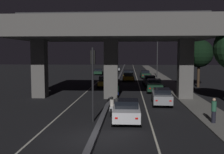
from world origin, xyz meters
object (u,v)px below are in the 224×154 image
(traffic_light_left_of_median, at_px, (93,71))
(pedestrian_on_sidewalk, at_px, (214,110))
(car_dark_green_third_oncoming, at_px, (98,72))
(motorcycle_white_filtering_near, at_px, (112,107))
(car_taxi_yellow_lead_oncoming, at_px, (105,81))
(car_silver_fourth_oncoming, at_px, (116,69))
(car_dark_green_third, at_px, (154,85))
(car_black_second_oncoming, at_px, (109,76))
(motorcycle_blue_filtering_mid, at_px, (117,92))
(car_grey_fourth, at_px, (150,81))
(street_lamp, at_px, (155,55))
(car_taxi_yellow_fifth, at_px, (128,75))
(car_white_lead, at_px, (127,111))
(car_silver_second, at_px, (162,96))
(car_dark_green_sixth, at_px, (145,74))

(traffic_light_left_of_median, bearing_deg, pedestrian_on_sidewalk, -2.11)
(car_dark_green_third_oncoming, xyz_separation_m, motorcycle_white_filtering_near, (5.70, -39.14, -0.07))
(car_taxi_yellow_lead_oncoming, bearing_deg, car_silver_fourth_oncoming, 178.07)
(car_dark_green_third_oncoming, bearing_deg, car_silver_fourth_oncoming, 164.19)
(car_taxi_yellow_lead_oncoming, height_order, car_silver_fourth_oncoming, car_taxi_yellow_lead_oncoming)
(car_dark_green_third, distance_m, car_dark_green_third_oncoming, 28.42)
(motorcycle_white_filtering_near, bearing_deg, car_black_second_oncoming, 7.01)
(car_taxi_yellow_lead_oncoming, bearing_deg, car_black_second_oncoming, 178.84)
(motorcycle_blue_filtering_mid, height_order, pedestrian_on_sidewalk, pedestrian_on_sidewalk)
(car_dark_green_third, relative_size, car_silver_fourth_oncoming, 1.02)
(car_grey_fourth, relative_size, motorcycle_blue_filtering_mid, 2.20)
(motorcycle_blue_filtering_mid, bearing_deg, car_dark_green_third, -46.86)
(street_lamp, bearing_deg, car_taxi_yellow_fifth, -136.56)
(car_white_lead, xyz_separation_m, car_silver_second, (3.22, 6.51, 0.00))
(car_dark_green_sixth, bearing_deg, motorcycle_white_filtering_near, 169.63)
(street_lamp, relative_size, car_taxi_yellow_fifth, 1.77)
(car_grey_fourth, xyz_separation_m, car_black_second_oncoming, (-6.69, 7.46, 0.08))
(car_grey_fourth, bearing_deg, traffic_light_left_of_median, 163.72)
(car_white_lead, distance_m, car_silver_fourth_oncoming, 54.40)
(car_black_second_oncoming, bearing_deg, car_dark_green_sixth, 123.84)
(car_silver_second, relative_size, car_taxi_yellow_fifth, 1.05)
(motorcycle_white_filtering_near, bearing_deg, pedestrian_on_sidewalk, -106.78)
(car_white_lead, relative_size, motorcycle_blue_filtering_mid, 2.05)
(car_silver_fourth_oncoming, bearing_deg, car_silver_second, 5.20)
(car_dark_green_third, xyz_separation_m, pedestrian_on_sidewalk, (2.58, -14.99, 0.15))
(car_silver_fourth_oncoming, bearing_deg, car_grey_fourth, 8.63)
(motorcycle_blue_filtering_mid, bearing_deg, car_white_lead, -176.66)
(street_lamp, bearing_deg, car_black_second_oncoming, -154.29)
(car_taxi_yellow_fifth, xyz_separation_m, car_taxi_yellow_lead_oncoming, (-3.35, -8.79, -0.16))
(traffic_light_left_of_median, xyz_separation_m, car_dark_green_third, (5.63, 14.69, -2.71))
(car_silver_second, height_order, car_grey_fourth, car_silver_second)
(car_silver_fourth_oncoming, bearing_deg, motorcycle_white_filtering_near, -0.24)
(car_grey_fourth, distance_m, car_taxi_yellow_fifth, 7.48)
(car_white_lead, height_order, car_silver_second, car_white_lead)
(traffic_light_left_of_median, bearing_deg, car_dark_green_third_oncoming, 96.25)
(car_grey_fourth, bearing_deg, motorcycle_blue_filtering_mid, 157.15)
(car_taxi_yellow_lead_oncoming, height_order, car_black_second_oncoming, car_black_second_oncoming)
(car_dark_green_third_oncoming, bearing_deg, car_dark_green_third, 19.93)
(car_dark_green_third_oncoming, xyz_separation_m, car_silver_fourth_oncoming, (3.46, 13.07, 0.00))
(car_white_lead, height_order, motorcycle_blue_filtering_mid, car_white_lead)
(car_taxi_yellow_fifth, relative_size, motorcycle_blue_filtering_mid, 2.22)
(street_lamp, relative_size, pedestrian_on_sidewalk, 4.53)
(street_lamp, relative_size, car_silver_second, 1.68)
(car_taxi_yellow_fifth, relative_size, car_black_second_oncoming, 0.95)
(car_silver_second, relative_size, car_dark_green_third, 0.97)
(car_white_lead, relative_size, car_dark_green_third_oncoming, 1.01)
(traffic_light_left_of_median, xyz_separation_m, street_lamp, (7.48, 32.86, 1.05))
(car_dark_green_third, relative_size, car_dark_green_sixth, 1.13)
(car_taxi_yellow_fifth, bearing_deg, car_white_lead, 178.95)
(car_dark_green_third, relative_size, car_taxi_yellow_lead_oncoming, 1.17)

